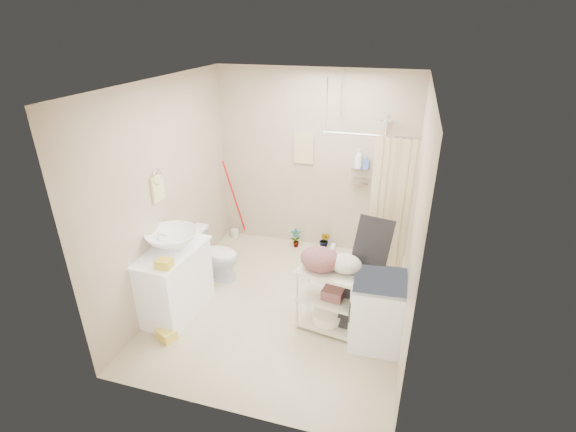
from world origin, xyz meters
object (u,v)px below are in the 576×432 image
toilet (215,254)px  laundry_rack (328,293)px  washing_machine (377,311)px  vanity (175,281)px

toilet → laundry_rack: size_ratio=0.76×
laundry_rack → toilet: bearing=168.9°
toilet → washing_machine: (2.18, -0.67, 0.05)m
washing_machine → laundry_rack: (-0.54, 0.08, 0.06)m
vanity → laundry_rack: size_ratio=1.05×
vanity → laundry_rack: (1.76, 0.22, 0.03)m
vanity → laundry_rack: 1.77m
vanity → washing_machine: bearing=7.4°
washing_machine → laundry_rack: laundry_rack is taller
washing_machine → vanity: bearing=-179.8°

